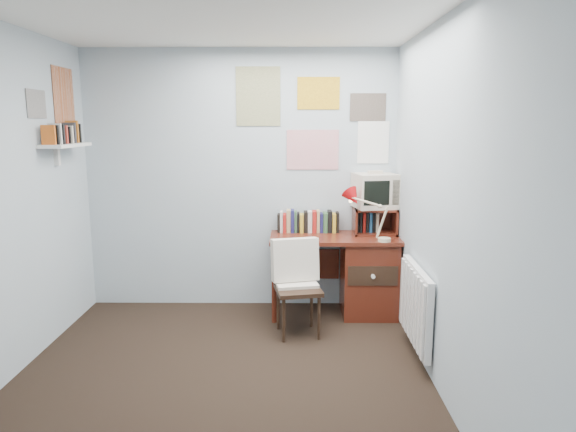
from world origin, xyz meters
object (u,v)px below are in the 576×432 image
desk (362,272)px  tv_riser (375,221)px  crt_tv (375,189)px  desk_chair (298,290)px  radiator (416,305)px  wall_shelf (66,145)px  desk_lamp (385,218)px

desk → tv_riser: (0.12, 0.11, 0.48)m
crt_tv → desk_chair: bearing=-150.5°
desk → radiator: bearing=-72.8°
crt_tv → wall_shelf: bearing=179.3°
desk_lamp → wall_shelf: 2.81m
wall_shelf → desk_lamp: bearing=3.4°
desk_lamp → radiator: bearing=-91.4°
radiator → wall_shelf: wall_shelf is taller
tv_riser → crt_tv: size_ratio=1.07×
desk → tv_riser: size_ratio=3.00×
radiator → desk_lamp: bearing=100.5°
desk → wall_shelf: 2.87m
desk_lamp → radiator: 0.91m
desk → desk_lamp: bearing=-54.4°
desk_chair → tv_riser: 1.07m
desk_lamp → tv_riser: (-0.04, 0.33, -0.08)m
desk → desk_chair: bearing=-140.7°
desk_lamp → tv_riser: desk_lamp is taller
tv_riser → wall_shelf: bearing=-169.7°
desk → wall_shelf: (-2.57, -0.38, 1.21)m
desk_lamp → wall_shelf: (-2.73, -0.16, 0.65)m
tv_riser → desk: bearing=-137.0°
desk_lamp → desk: bearing=113.7°
wall_shelf → radiator: bearing=-10.9°
tv_riser → wall_shelf: size_ratio=0.65×
desk → desk_chair: 0.79m
desk → radiator: 0.97m
desk_chair → crt_tv: bearing=30.1°
desk_chair → wall_shelf: bearing=165.6°
crt_tv → radiator: bearing=-92.2°
tv_riser → desk_chair: bearing=-140.1°
desk_chair → wall_shelf: 2.31m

